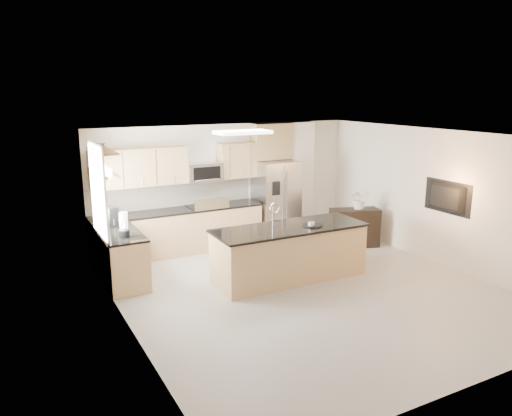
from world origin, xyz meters
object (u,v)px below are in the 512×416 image
refrigerator (276,200)px  credenza (354,228)px  kettle (125,228)px  blender (124,226)px  microwave (204,172)px  bowl (98,145)px  cup (311,225)px  television (444,198)px  flower_vase (360,193)px  island (289,252)px  platter (312,225)px  coffee_maker (112,217)px  range (207,227)px

refrigerator → credenza: refrigerator is taller
credenza → kettle: bearing=-161.7°
blender → microwave: bearing=37.0°
credenza → bowl: 5.53m
cup → kettle: 3.20m
microwave → refrigerator: 1.82m
bowl → television: bearing=-23.4°
microwave → bowl: (-2.25, -0.76, 0.75)m
blender → flower_vase: flower_vase is taller
cup → television: television is taller
microwave → refrigerator: (1.66, -0.17, -0.74)m
flower_vase → television: (0.55, -1.74, 0.18)m
kettle → flower_vase: (4.98, -0.06, 0.14)m
cup → flower_vase: (2.00, 1.12, 0.16)m
refrigerator → bowl: bowl is taller
island → flower_vase: flower_vase is taller
island → television: bearing=-15.3°
platter → flower_vase: 2.22m
bowl → television: 6.36m
platter → blender: size_ratio=0.87×
bowl → flower_vase: size_ratio=0.56×
platter → coffee_maker: 3.59m
blender → kettle: (0.05, 0.12, -0.07)m
refrigerator → platter: 2.47m
cup → bowl: size_ratio=0.30×
blender → coffee_maker: (-0.02, 0.81, -0.02)m
cup → television: bearing=-13.7°
island → coffee_maker: (-2.72, 1.67, 0.60)m
blender → coffee_maker: size_ratio=1.22×
blender → television: television is taller
platter → television: 2.62m
range → island: 2.39m
refrigerator → platter: refrigerator is taller
flower_vase → television: television is taller
cup → kettle: kettle is taller
kettle → bowl: 1.53m
range → blender: bearing=-145.2°
bowl → island: bearing=-30.1°
credenza → refrigerator: bearing=151.6°
range → platter: 2.68m
refrigerator → range: bearing=178.4°
kettle → blender: bearing=-112.1°
microwave → cup: 2.86m
television → refrigerator: bearing=31.0°
cup → platter: bearing=47.7°
microwave → television: 4.79m
credenza → flower_vase: 0.76m
island → cup: bearing=-30.6°
cup → coffee_maker: (-3.05, 1.86, 0.08)m
cup → bowl: (-3.20, 1.86, 1.38)m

